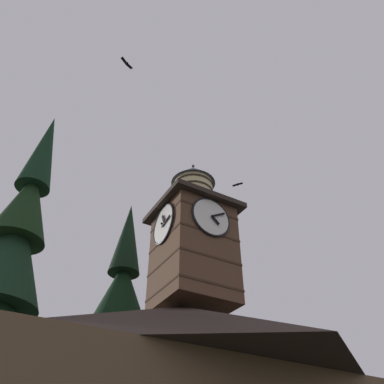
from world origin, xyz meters
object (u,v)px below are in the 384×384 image
clock_tower (193,239)px  flying_bird_high (238,184)px  flying_bird_low (127,63)px  pine_tree_behind (113,361)px

clock_tower → flying_bird_high: bearing=-150.1°
clock_tower → flying_bird_low: flying_bird_low is taller
flying_bird_high → flying_bird_low: flying_bird_high is taller
clock_tower → flying_bird_high: (-5.36, -3.08, 7.59)m
pine_tree_behind → flying_bird_high: (-6.94, 1.47, 12.13)m
clock_tower → flying_bird_high: flying_bird_high is taller
flying_bird_high → pine_tree_behind: bearing=-11.9°
pine_tree_behind → flying_bird_low: flying_bird_low is taller
flying_bird_high → clock_tower: bearing=29.9°
clock_tower → flying_bird_low: size_ratio=10.95×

